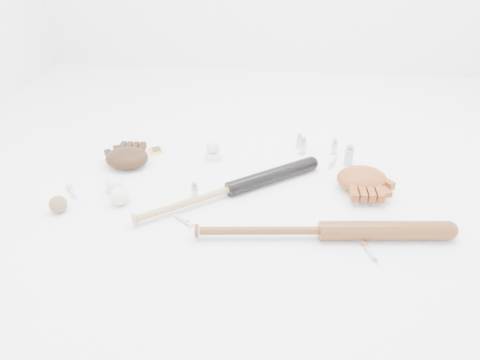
# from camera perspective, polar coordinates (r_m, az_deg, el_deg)

# --- Properties ---
(bat_dark) EXTENTS (0.76, 0.58, 0.07)m
(bat_dark) POSITION_cam_1_polar(r_m,az_deg,el_deg) (1.95, -1.20, -1.11)
(bat_dark) COLOR black
(bat_dark) RESTS_ON ground
(bat_wood) EXTENTS (0.99, 0.18, 0.07)m
(bat_wood) POSITION_cam_1_polar(r_m,az_deg,el_deg) (1.75, 9.95, -6.10)
(bat_wood) COLOR brown
(bat_wood) RESTS_ON ground
(glove_dark) EXTENTS (0.25, 0.25, 0.08)m
(glove_dark) POSITION_cam_1_polar(r_m,az_deg,el_deg) (2.21, -13.62, 2.65)
(glove_dark) COLOR #321D0D
(glove_dark) RESTS_ON ground
(glove_tan) EXTENTS (0.27, 0.27, 0.09)m
(glove_tan) POSITION_cam_1_polar(r_m,az_deg,el_deg) (2.06, 14.65, 0.15)
(glove_tan) COLOR brown
(glove_tan) RESTS_ON ground
(trading_card) EXTENTS (0.09, 0.10, 0.00)m
(trading_card) POSITION_cam_1_polar(r_m,az_deg,el_deg) (2.33, -10.23, 3.54)
(trading_card) COLOR gold
(trading_card) RESTS_ON ground
(pedestal) EXTENTS (0.09, 0.09, 0.04)m
(pedestal) POSITION_cam_1_polar(r_m,az_deg,el_deg) (2.22, -3.28, 2.97)
(pedestal) COLOR white
(pedestal) RESTS_ON ground
(baseball_on_pedestal) EXTENTS (0.06, 0.06, 0.06)m
(baseball_on_pedestal) POSITION_cam_1_polar(r_m,az_deg,el_deg) (2.20, -3.32, 4.09)
(baseball_on_pedestal) COLOR silver
(baseball_on_pedestal) RESTS_ON pedestal
(baseball_left) EXTENTS (0.07, 0.07, 0.07)m
(baseball_left) POSITION_cam_1_polar(r_m,az_deg,el_deg) (2.04, -15.11, -0.56)
(baseball_left) COLOR silver
(baseball_left) RESTS_ON ground
(baseball_upper) EXTENTS (0.06, 0.06, 0.06)m
(baseball_upper) POSITION_cam_1_polar(r_m,az_deg,el_deg) (2.27, -13.64, 3.13)
(baseball_upper) COLOR silver
(baseball_upper) RESTS_ON ground
(baseball_mid) EXTENTS (0.08, 0.08, 0.08)m
(baseball_mid) POSITION_cam_1_polar(r_m,az_deg,el_deg) (1.96, -14.46, -1.87)
(baseball_mid) COLOR silver
(baseball_mid) RESTS_ON ground
(baseball_aged) EXTENTS (0.07, 0.07, 0.07)m
(baseball_aged) POSITION_cam_1_polar(r_m,az_deg,el_deg) (1.99, -21.30, -2.79)
(baseball_aged) COLOR brown
(baseball_aged) RESTS_ON ground
(syringe_0) EXTENTS (0.11, 0.13, 0.02)m
(syringe_0) POSITION_cam_1_polar(r_m,az_deg,el_deg) (2.10, -19.78, -1.41)
(syringe_0) COLOR #ADBCC6
(syringe_0) RESTS_ON ground
(syringe_1) EXTENTS (0.13, 0.11, 0.02)m
(syringe_1) POSITION_cam_1_polar(r_m,az_deg,el_deg) (1.84, -7.12, -4.75)
(syringe_1) COLOR #ADBCC6
(syringe_1) RESTS_ON ground
(syringe_2) EXTENTS (0.07, 0.14, 0.02)m
(syringe_2) POSITION_cam_1_polar(r_m,az_deg,el_deg) (2.23, 11.30, 2.23)
(syringe_2) COLOR #ADBCC6
(syringe_2) RESTS_ON ground
(syringe_3) EXTENTS (0.07, 0.13, 0.02)m
(syringe_3) POSITION_cam_1_polar(r_m,az_deg,el_deg) (1.73, 15.68, -8.63)
(syringe_3) COLOR #ADBCC6
(syringe_3) RESTS_ON ground
(vial_0) EXTENTS (0.03, 0.03, 0.08)m
(vial_0) POSITION_cam_1_polar(r_m,az_deg,el_deg) (2.30, 11.45, 4.01)
(vial_0) COLOR #ACB6BC
(vial_0) RESTS_ON ground
(vial_1) EXTENTS (0.03, 0.03, 0.07)m
(vial_1) POSITION_cam_1_polar(r_m,az_deg,el_deg) (2.33, 7.23, 4.76)
(vial_1) COLOR #ACB6BC
(vial_1) RESTS_ON ground
(vial_2) EXTENTS (0.03, 0.03, 0.09)m
(vial_2) POSITION_cam_1_polar(r_m,az_deg,el_deg) (2.27, 7.66, 4.14)
(vial_2) COLOR #ACB6BC
(vial_2) RESTS_ON ground
(vial_3) EXTENTS (0.04, 0.04, 0.10)m
(vial_3) POSITION_cam_1_polar(r_m,az_deg,el_deg) (2.22, 13.14, 2.93)
(vial_3) COLOR #ACB6BC
(vial_3) RESTS_ON ground
(vial_4) EXTENTS (0.03, 0.03, 0.07)m
(vial_4) POSITION_cam_1_polar(r_m,az_deg,el_deg) (1.94, -5.56, -1.28)
(vial_4) COLOR #ACB6BC
(vial_4) RESTS_ON ground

